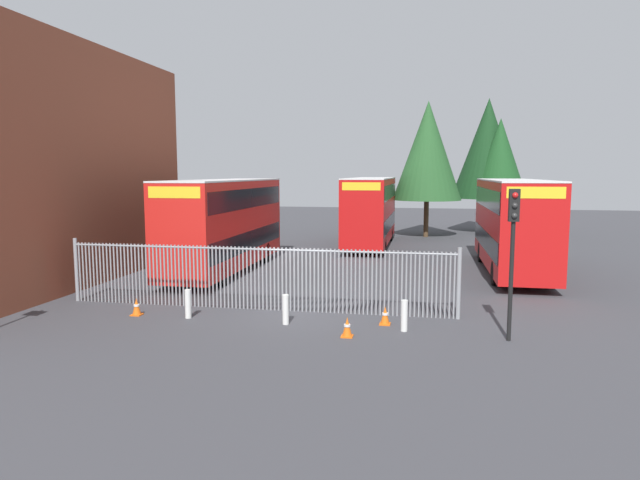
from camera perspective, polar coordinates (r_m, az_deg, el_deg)
ground_plane at (r=27.01m, az=1.60°, el=-3.21°), size 100.00×100.00×0.00m
depot_building_brick at (r=26.89m, az=-29.87°, el=6.65°), size 7.62×17.29×10.10m
palisade_fence at (r=19.47m, az=-6.69°, el=-3.68°), size 13.92×0.14×2.35m
double_decker_bus_near_gate at (r=27.01m, az=-9.69°, el=1.88°), size 2.54×10.81×4.42m
double_decker_bus_behind_fence_left at (r=27.92m, az=19.14°, el=1.76°), size 2.54×10.81×4.42m
double_decker_bus_behind_fence_right at (r=36.22m, az=5.21°, el=3.20°), size 2.54×10.81×4.42m
bollard_near_left at (r=18.83m, az=-13.37°, el=-6.38°), size 0.20×0.20×0.95m
bollard_center_front at (r=17.63m, az=-3.54°, el=-7.11°), size 0.20×0.20×0.95m
bollard_near_right at (r=17.05m, az=8.62°, el=-7.67°), size 0.20×0.20×0.95m
traffic_cone_by_gate at (r=17.73m, az=6.68°, el=-7.69°), size 0.34×0.34×0.59m
traffic_cone_mid_forecourt at (r=19.70m, az=-18.27°, el=-6.51°), size 0.34×0.34×0.59m
traffic_cone_near_kerb at (r=16.35m, az=2.80°, el=-8.90°), size 0.34×0.34×0.59m
traffic_light_kerbside at (r=16.34m, az=19.15°, el=0.35°), size 0.28×0.33×4.30m
tree_tall_back at (r=46.55m, az=16.79°, el=8.95°), size 5.48×5.48×10.57m
tree_short_side at (r=45.42m, az=17.92°, el=8.05°), size 4.14×4.14×8.89m
tree_mid_row at (r=42.00m, az=10.97°, el=8.95°), size 5.04×5.04×9.94m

